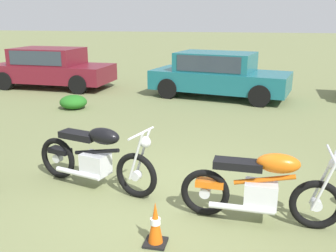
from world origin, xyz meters
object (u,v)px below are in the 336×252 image
(motorcycle_orange, at_px, (262,187))
(car_teal, at_px, (218,73))
(shrub_low, at_px, (73,102))
(traffic_cone, at_px, (155,225))
(motorcycle_black, at_px, (95,157))
(car_burgundy, at_px, (51,66))

(motorcycle_orange, distance_m, car_teal, 7.76)
(shrub_low, distance_m, traffic_cone, 7.10)
(motorcycle_orange, height_order, traffic_cone, motorcycle_orange)
(motorcycle_black, relative_size, car_burgundy, 0.48)
(motorcycle_black, distance_m, motorcycle_orange, 2.47)
(motorcycle_black, height_order, car_teal, car_teal)
(shrub_low, bearing_deg, car_teal, 32.77)
(car_burgundy, xyz_separation_m, car_teal, (6.07, -0.46, -0.00))
(motorcycle_orange, xyz_separation_m, car_teal, (-1.20, 7.66, 0.32))
(motorcycle_orange, height_order, car_teal, car_teal)
(motorcycle_orange, bearing_deg, shrub_low, 136.10)
(motorcycle_black, relative_size, traffic_cone, 3.97)
(car_burgundy, height_order, shrub_low, car_burgundy)
(car_burgundy, distance_m, shrub_low, 3.74)
(shrub_low, bearing_deg, car_burgundy, 127.38)
(traffic_cone, bearing_deg, car_teal, 90.22)
(car_burgundy, bearing_deg, motorcycle_orange, -45.72)
(car_burgundy, relative_size, shrub_low, 5.67)
(car_teal, bearing_deg, car_burgundy, -172.55)
(motorcycle_black, height_order, traffic_cone, motorcycle_black)
(shrub_low, bearing_deg, traffic_cone, -57.00)
(motorcycle_orange, distance_m, car_burgundy, 10.91)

